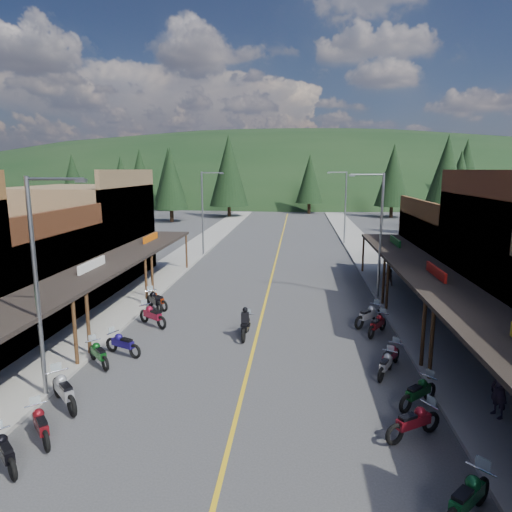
% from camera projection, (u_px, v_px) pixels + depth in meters
% --- Properties ---
extents(ground, '(220.00, 220.00, 0.00)m').
position_uv_depth(ground, '(255.00, 343.00, 21.91)').
color(ground, '#38383A').
rests_on(ground, ground).
extents(centerline, '(0.15, 90.00, 0.01)m').
position_uv_depth(centerline, '(276.00, 261.00, 41.47)').
color(centerline, gold).
rests_on(centerline, ground).
extents(sidewalk_west, '(3.40, 94.00, 0.15)m').
position_uv_depth(sidewalk_west, '(182.00, 259.00, 42.25)').
color(sidewalk_west, gray).
rests_on(sidewalk_west, ground).
extents(sidewalk_east, '(3.40, 94.00, 0.15)m').
position_uv_depth(sidewalk_east, '(373.00, 262.00, 40.67)').
color(sidewalk_east, gray).
rests_on(sidewalk_east, ground).
extents(shop_west_2, '(10.90, 9.00, 6.20)m').
position_uv_depth(shop_west_2, '(2.00, 277.00, 24.34)').
color(shop_west_2, '#3F2111').
rests_on(shop_west_2, ground).
extents(shop_west_3, '(10.90, 10.20, 8.20)m').
position_uv_depth(shop_west_3, '(83.00, 234.00, 33.55)').
color(shop_west_3, brown).
rests_on(shop_west_3, ground).
extents(shop_east_3, '(10.90, 10.20, 6.20)m').
position_uv_depth(shop_east_3, '(470.00, 254.00, 31.24)').
color(shop_east_3, '#4C2D16').
rests_on(shop_east_3, ground).
extents(streetlight_0, '(2.16, 0.18, 8.00)m').
position_uv_depth(streetlight_0, '(40.00, 279.00, 15.83)').
color(streetlight_0, gray).
rests_on(streetlight_0, ground).
extents(streetlight_1, '(2.16, 0.18, 8.00)m').
position_uv_depth(streetlight_1, '(204.00, 210.00, 43.22)').
color(streetlight_1, gray).
rests_on(streetlight_1, ground).
extents(streetlight_2, '(2.16, 0.18, 8.00)m').
position_uv_depth(streetlight_2, '(378.00, 231.00, 28.27)').
color(streetlight_2, gray).
rests_on(streetlight_2, ground).
extents(streetlight_3, '(2.16, 0.18, 8.00)m').
position_uv_depth(streetlight_3, '(344.00, 204.00, 49.79)').
color(streetlight_3, gray).
rests_on(streetlight_3, ground).
extents(ridge_hill, '(310.00, 140.00, 60.00)m').
position_uv_depth(ridge_hill, '(293.00, 194.00, 153.96)').
color(ridge_hill, black).
rests_on(ridge_hill, ground).
extents(pine_0, '(5.04, 5.04, 11.00)m').
position_uv_depth(pine_0, '(73.00, 179.00, 84.96)').
color(pine_0, black).
rests_on(pine_0, ground).
extents(pine_1, '(5.88, 5.88, 12.50)m').
position_uv_depth(pine_1, '(169.00, 174.00, 91.20)').
color(pine_1, black).
rests_on(pine_1, ground).
extents(pine_2, '(6.72, 6.72, 14.00)m').
position_uv_depth(pine_2, '(229.00, 171.00, 78.05)').
color(pine_2, black).
rests_on(pine_2, ground).
extents(pine_3, '(5.04, 5.04, 11.00)m').
position_uv_depth(pine_3, '(310.00, 179.00, 84.89)').
color(pine_3, black).
rests_on(pine_3, ground).
extents(pine_4, '(5.88, 5.88, 12.50)m').
position_uv_depth(pine_4, '(393.00, 175.00, 77.62)').
color(pine_4, black).
rests_on(pine_4, ground).
extents(pine_5, '(6.72, 6.72, 14.00)m').
position_uv_depth(pine_5, '(466.00, 170.00, 87.77)').
color(pine_5, black).
rests_on(pine_5, ground).
extents(pine_7, '(5.88, 5.88, 12.50)m').
position_uv_depth(pine_7, '(140.00, 174.00, 97.79)').
color(pine_7, black).
rests_on(pine_7, ground).
extents(pine_8, '(4.48, 4.48, 10.00)m').
position_uv_depth(pine_8, '(122.00, 186.00, 61.91)').
color(pine_8, black).
rests_on(pine_8, ground).
extents(pine_9, '(4.93, 4.93, 10.80)m').
position_uv_depth(pine_9, '(460.00, 183.00, 62.56)').
color(pine_9, black).
rests_on(pine_9, ground).
extents(pine_10, '(5.38, 5.38, 11.60)m').
position_uv_depth(pine_10, '(171.00, 179.00, 71.18)').
color(pine_10, black).
rests_on(pine_10, ground).
extents(pine_11, '(5.82, 5.82, 12.40)m').
position_uv_depth(pine_11, '(446.00, 178.00, 55.93)').
color(pine_11, black).
rests_on(pine_11, ground).
extents(bike_west_3, '(1.88, 1.79, 1.11)m').
position_uv_depth(bike_west_3, '(5.00, 450.00, 12.64)').
color(bike_west_3, black).
rests_on(bike_west_3, ground).
extents(bike_west_4, '(1.81, 1.94, 1.14)m').
position_uv_depth(bike_west_4, '(41.00, 423.00, 13.95)').
color(bike_west_4, maroon).
rests_on(bike_west_4, ground).
extents(bike_west_5, '(2.18, 2.21, 1.33)m').
position_uv_depth(bike_west_5, '(64.00, 389.00, 15.91)').
color(bike_west_5, '#99999E').
rests_on(bike_west_5, ground).
extents(bike_west_6, '(1.89, 1.92, 1.15)m').
position_uv_depth(bike_west_6, '(99.00, 353.00, 19.29)').
color(bike_west_6, '#0E4715').
rests_on(bike_west_6, ground).
extents(bike_west_7, '(2.15, 1.50, 1.17)m').
position_uv_depth(bike_west_7, '(123.00, 343.00, 20.38)').
color(bike_west_7, navy).
rests_on(bike_west_7, ground).
extents(bike_west_8, '(2.23, 1.96, 1.28)m').
position_uv_depth(bike_west_8, '(152.00, 314.00, 24.18)').
color(bike_west_8, maroon).
rests_on(bike_west_8, ground).
extents(bike_west_9, '(1.94, 2.25, 1.28)m').
position_uv_depth(bike_west_9, '(155.00, 300.00, 26.91)').
color(bike_west_9, black).
rests_on(bike_west_9, ground).
extents(bike_west_10, '(2.06, 1.88, 1.20)m').
position_uv_depth(bike_west_10, '(157.00, 299.00, 27.16)').
color(bike_west_10, '#97280A').
rests_on(bike_west_10, ground).
extents(bike_east_3, '(2.09, 2.14, 1.28)m').
position_uv_depth(bike_east_3, '(467.00, 497.00, 10.71)').
color(bike_east_3, '#0C401E').
rests_on(bike_east_3, ground).
extents(bike_east_4, '(2.17, 1.72, 1.21)m').
position_uv_depth(bike_east_4, '(414.00, 421.00, 14.03)').
color(bike_east_4, maroon).
rests_on(bike_east_4, ground).
extents(bike_east_5, '(1.96, 1.88, 1.16)m').
position_uv_depth(bike_east_5, '(418.00, 391.00, 15.94)').
color(bike_east_5, '#0B3B16').
rests_on(bike_east_5, ground).
extents(bike_east_6, '(1.37, 1.95, 1.06)m').
position_uv_depth(bike_east_6, '(386.00, 364.00, 18.33)').
color(bike_east_6, '#949397').
rests_on(bike_east_6, ground).
extents(bike_east_7, '(1.58, 2.03, 1.13)m').
position_uv_depth(bike_east_7, '(390.00, 355.00, 19.06)').
color(bike_east_7, maroon).
rests_on(bike_east_7, ground).
extents(bike_east_8, '(1.67, 2.13, 1.18)m').
position_uv_depth(bike_east_8, '(377.00, 323.00, 22.91)').
color(bike_east_8, maroon).
rests_on(bike_east_8, ground).
extents(bike_east_9, '(2.07, 2.17, 1.29)m').
position_uv_depth(bike_east_9, '(368.00, 314.00, 24.17)').
color(bike_east_9, '#9F9FA4').
rests_on(bike_east_9, ground).
extents(rider_on_bike, '(0.75, 2.16, 1.63)m').
position_uv_depth(rider_on_bike, '(246.00, 325.00, 22.54)').
color(rider_on_bike, black).
rests_on(rider_on_bike, ground).
extents(pedestrian_east_a, '(0.64, 0.79, 1.88)m').
position_uv_depth(pedestrian_east_a, '(500.00, 390.00, 14.96)').
color(pedestrian_east_a, black).
rests_on(pedestrian_east_a, sidewalk_east).
extents(pedestrian_east_b, '(0.84, 0.58, 1.58)m').
position_uv_depth(pedestrian_east_b, '(388.00, 274.00, 32.04)').
color(pedestrian_east_b, brown).
rests_on(pedestrian_east_b, sidewalk_east).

